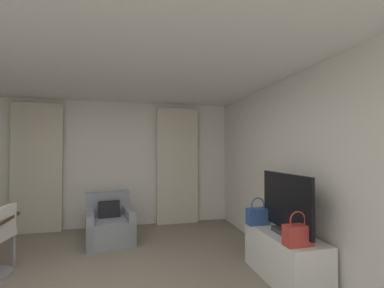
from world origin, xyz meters
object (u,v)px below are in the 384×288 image
object	(u,v)px
tv_flatscreen	(286,206)
handbag_secondary	(298,234)
handbag_primary	(258,216)
armchair	(110,226)
tv_console	(284,256)

from	to	relation	value
tv_flatscreen	handbag_secondary	world-z (taller)	tv_flatscreen
tv_flatscreen	handbag_primary	size ratio (longest dim) A/B	2.63
handbag_primary	handbag_secondary	world-z (taller)	same
handbag_secondary	tv_flatscreen	bearing A→B (deg)	74.28
armchair	tv_flatscreen	distance (m)	2.98
armchair	handbag_primary	distance (m)	2.56
handbag_primary	tv_console	bearing A→B (deg)	-71.17
tv_console	armchair	bearing A→B (deg)	139.14
handbag_secondary	handbag_primary	bearing A→B (deg)	92.38
tv_flatscreen	armchair	bearing A→B (deg)	138.43
handbag_secondary	tv_console	bearing A→B (deg)	76.01
tv_console	handbag_secondary	xyz separation A→B (m)	(-0.10, -0.42, 0.40)
armchair	tv_flatscreen	world-z (taller)	tv_flatscreen
tv_console	handbag_primary	size ratio (longest dim) A/B	3.13
tv_flatscreen	tv_console	bearing A→B (deg)	90.00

